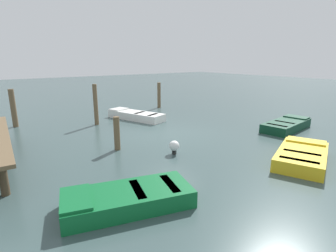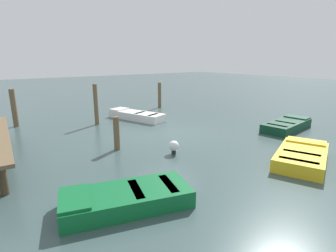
# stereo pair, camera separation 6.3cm
# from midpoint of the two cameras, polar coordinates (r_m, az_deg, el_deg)

# --- Properties ---
(ground_plane) EXTENTS (80.00, 80.00, 0.00)m
(ground_plane) POSITION_cam_midpoint_polar(r_m,az_deg,el_deg) (11.75, -0.15, -1.65)
(ground_plane) COLOR #384C4C
(rowboat_green) EXTENTS (1.96, 3.06, 0.46)m
(rowboat_green) POSITION_cam_midpoint_polar(r_m,az_deg,el_deg) (6.20, -9.06, -15.11)
(rowboat_green) COLOR #0F602D
(rowboat_green) RESTS_ON ground_plane
(rowboat_yellow) EXTENTS (2.26, 3.02, 0.46)m
(rowboat_yellow) POSITION_cam_midpoint_polar(r_m,az_deg,el_deg) (9.55, 26.77, -5.73)
(rowboat_yellow) COLOR gold
(rowboat_yellow) RESTS_ON ground_plane
(rowboat_white) EXTENTS (3.46, 2.03, 0.46)m
(rowboat_white) POSITION_cam_midpoint_polar(r_m,az_deg,el_deg) (14.63, -7.11, 2.32)
(rowboat_white) COLOR silver
(rowboat_white) RESTS_ON ground_plane
(rowboat_dark_green) EXTENTS (1.52, 3.05, 0.46)m
(rowboat_dark_green) POSITION_cam_midpoint_polar(r_m,az_deg,el_deg) (13.57, 24.08, 0.20)
(rowboat_dark_green) COLOR #0C3823
(rowboat_dark_green) RESTS_ON ground_plane
(mooring_piling_near_right) EXTENTS (0.25, 0.25, 1.84)m
(mooring_piling_near_right) POSITION_cam_midpoint_polar(r_m,az_deg,el_deg) (14.77, -30.51, 3.32)
(mooring_piling_near_right) COLOR brown
(mooring_piling_near_right) RESTS_ON ground_plane
(mooring_piling_mid_right) EXTENTS (0.21, 0.21, 2.03)m
(mooring_piling_mid_right) POSITION_cam_midpoint_polar(r_m,az_deg,el_deg) (13.64, -15.48, 4.45)
(mooring_piling_mid_right) COLOR brown
(mooring_piling_mid_right) RESTS_ON ground_plane
(mooring_piling_far_right) EXTENTS (0.22, 0.22, 1.23)m
(mooring_piling_far_right) POSITION_cam_midpoint_polar(r_m,az_deg,el_deg) (9.73, -11.17, -1.59)
(mooring_piling_far_right) COLOR brown
(mooring_piling_far_right) RESTS_ON ground_plane
(mooring_piling_center) EXTENTS (0.22, 0.22, 1.69)m
(mooring_piling_center) POSITION_cam_midpoint_polar(r_m,az_deg,el_deg) (17.91, -2.06, 6.67)
(mooring_piling_center) COLOR brown
(mooring_piling_center) RESTS_ON ground_plane
(marker_buoy) EXTENTS (0.36, 0.36, 0.48)m
(marker_buoy) POSITION_cam_midpoint_polar(r_m,az_deg,el_deg) (9.21, 1.15, -4.38)
(marker_buoy) COLOR #262626
(marker_buoy) RESTS_ON ground_plane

